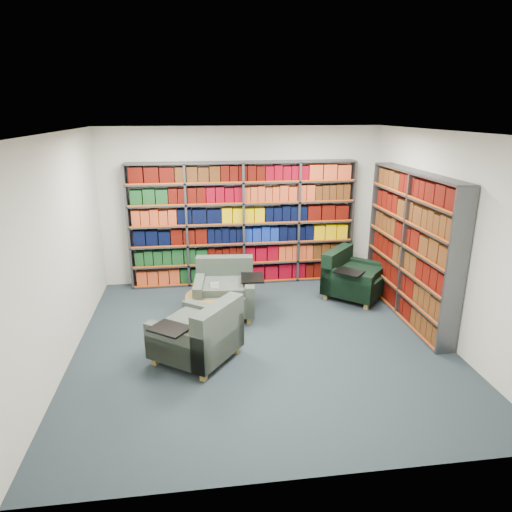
{
  "coord_description": "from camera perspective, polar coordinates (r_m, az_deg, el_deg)",
  "views": [
    {
      "loc": [
        -0.84,
        -5.59,
        3.05
      ],
      "look_at": [
        0.0,
        0.6,
        1.05
      ],
      "focal_mm": 32.0,
      "sensor_mm": 36.0,
      "label": 1
    }
  ],
  "objects": [
    {
      "name": "chair_teal_front",
      "position": [
        5.87,
        -6.87,
        -9.99
      ],
      "size": [
        1.26,
        1.26,
        0.82
      ],
      "color": "#091C33",
      "rests_on": "ground"
    },
    {
      "name": "bookshelf_back",
      "position": [
        8.21,
        -1.63,
        3.99
      ],
      "size": [
        4.0,
        0.28,
        2.2
      ],
      "color": "#47494F",
      "rests_on": "ground"
    },
    {
      "name": "coffee_table",
      "position": [
        6.89,
        -5.13,
        -5.55
      ],
      "size": [
        0.89,
        0.89,
        0.63
      ],
      "color": "olive",
      "rests_on": "ground"
    },
    {
      "name": "bookshelf_right",
      "position": [
        7.23,
        18.72,
        1.12
      ],
      "size": [
        0.28,
        2.5,
        2.2
      ],
      "color": "#47494F",
      "rests_on": "ground"
    },
    {
      "name": "chair_teal_left",
      "position": [
        7.21,
        -3.92,
        -4.43
      ],
      "size": [
        1.11,
        0.98,
        0.83
      ],
      "color": "#091C33",
      "rests_on": "ground"
    },
    {
      "name": "chair_green_right",
      "position": [
        7.94,
        11.71,
        -2.73
      ],
      "size": [
        1.24,
        1.24,
        0.8
      ],
      "color": "black",
      "rests_on": "ground"
    },
    {
      "name": "room_shell",
      "position": [
        5.89,
        0.78,
        1.48
      ],
      "size": [
        5.02,
        5.02,
        2.82
      ],
      "color": "black",
      "rests_on": "ground"
    }
  ]
}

